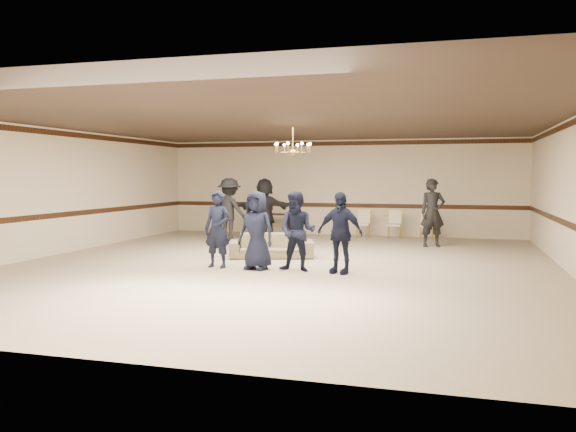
# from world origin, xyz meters

# --- Properties ---
(room) EXTENTS (12.01, 14.01, 3.21)m
(room) POSITION_xyz_m (0.00, 0.00, 1.60)
(room) COLOR #B7A98C
(room) RESTS_ON ground
(chair_rail) EXTENTS (12.00, 0.02, 0.14)m
(chair_rail) POSITION_xyz_m (0.00, 6.99, 1.00)
(chair_rail) COLOR #371C10
(chair_rail) RESTS_ON wall_back
(crown_molding) EXTENTS (12.00, 0.02, 0.14)m
(crown_molding) POSITION_xyz_m (0.00, 6.99, 3.08)
(crown_molding) COLOR #371C10
(crown_molding) RESTS_ON wall_back
(chandelier) EXTENTS (0.94, 0.94, 0.89)m
(chandelier) POSITION_xyz_m (0.00, 1.00, 2.88)
(chandelier) COLOR #B38039
(chandelier) RESTS_ON ceiling
(boy_a) EXTENTS (0.66, 0.47, 1.68)m
(boy_a) POSITION_xyz_m (-1.24, -0.68, 0.84)
(boy_a) COLOR black
(boy_a) RESTS_ON floor
(boy_b) EXTENTS (0.91, 0.70, 1.68)m
(boy_b) POSITION_xyz_m (-0.34, -0.68, 0.84)
(boy_b) COLOR black
(boy_b) RESTS_ON floor
(boy_c) EXTENTS (0.85, 0.68, 1.68)m
(boy_c) POSITION_xyz_m (0.56, -0.68, 0.84)
(boy_c) COLOR black
(boy_c) RESTS_ON floor
(boy_d) EXTENTS (1.05, 0.63, 1.68)m
(boy_d) POSITION_xyz_m (1.46, -0.68, 0.84)
(boy_d) COLOR black
(boy_d) RESTS_ON floor
(settee) EXTENTS (2.17, 1.36, 0.59)m
(settee) POSITION_xyz_m (-0.57, 1.10, 0.30)
(settee) COLOR #6F684A
(settee) RESTS_ON floor
(adult_left) EXTENTS (1.38, 1.01, 1.92)m
(adult_left) POSITION_xyz_m (-2.86, 4.13, 0.96)
(adult_left) COLOR black
(adult_left) RESTS_ON floor
(adult_mid) EXTENTS (1.87, 1.14, 1.92)m
(adult_mid) POSITION_xyz_m (-1.96, 4.83, 0.96)
(adult_mid) COLOR black
(adult_mid) RESTS_ON floor
(adult_right) EXTENTS (0.82, 0.68, 1.92)m
(adult_right) POSITION_xyz_m (3.14, 4.43, 0.96)
(adult_right) COLOR black
(adult_right) RESTS_ON floor
(banquet_chair_left) EXTENTS (0.47, 0.47, 0.91)m
(banquet_chair_left) POSITION_xyz_m (0.91, 6.19, 0.46)
(banquet_chair_left) COLOR #EDE1C7
(banquet_chair_left) RESTS_ON floor
(banquet_chair_mid) EXTENTS (0.48, 0.48, 0.91)m
(banquet_chair_mid) POSITION_xyz_m (1.91, 6.19, 0.46)
(banquet_chair_mid) COLOR #EDE1C7
(banquet_chair_mid) RESTS_ON floor
(banquet_chair_right) EXTENTS (0.45, 0.45, 0.91)m
(banquet_chair_right) POSITION_xyz_m (2.91, 6.19, 0.46)
(banquet_chair_right) COLOR #EDE1C7
(banquet_chair_right) RESTS_ON floor
(console_table) EXTENTS (0.88, 0.41, 0.73)m
(console_table) POSITION_xyz_m (-2.09, 6.39, 0.36)
(console_table) COLOR black
(console_table) RESTS_ON floor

